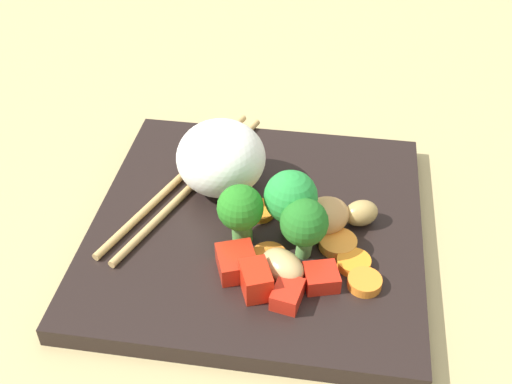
# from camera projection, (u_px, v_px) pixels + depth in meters

# --- Properties ---
(ground_plane) EXTENTS (1.10, 1.10, 0.02)m
(ground_plane) POSITION_uv_depth(u_px,v_px,m) (257.00, 244.00, 0.54)
(ground_plane) COLOR tan
(square_plate) EXTENTS (0.27, 0.27, 0.02)m
(square_plate) POSITION_uv_depth(u_px,v_px,m) (257.00, 228.00, 0.53)
(square_plate) COLOR black
(square_plate) RESTS_ON ground_plane
(rice_mound) EXTENTS (0.08, 0.08, 0.06)m
(rice_mound) POSITION_uv_depth(u_px,v_px,m) (221.00, 158.00, 0.53)
(rice_mound) COLOR white
(rice_mound) RESTS_ON square_plate
(broccoli_floret_0) EXTENTS (0.04, 0.04, 0.05)m
(broccoli_floret_0) POSITION_uv_depth(u_px,v_px,m) (304.00, 224.00, 0.47)
(broccoli_floret_0) COLOR #68AA53
(broccoli_floret_0) RESTS_ON square_plate
(broccoli_floret_1) EXTENTS (0.04, 0.04, 0.05)m
(broccoli_floret_1) POSITION_uv_depth(u_px,v_px,m) (240.00, 210.00, 0.48)
(broccoli_floret_1) COLOR #579843
(broccoli_floret_1) RESTS_ON square_plate
(broccoli_floret_2) EXTENTS (0.04, 0.04, 0.06)m
(broccoli_floret_2) POSITION_uv_depth(u_px,v_px,m) (291.00, 198.00, 0.49)
(broccoli_floret_2) COLOR #73BB5B
(broccoli_floret_2) RESTS_ON square_plate
(carrot_slice_0) EXTENTS (0.03, 0.03, 0.01)m
(carrot_slice_0) POSITION_uv_depth(u_px,v_px,m) (365.00, 282.00, 0.46)
(carrot_slice_0) COLOR orange
(carrot_slice_0) RESTS_ON square_plate
(carrot_slice_1) EXTENTS (0.04, 0.04, 0.01)m
(carrot_slice_1) POSITION_uv_depth(u_px,v_px,m) (263.00, 211.00, 0.53)
(carrot_slice_1) COLOR orange
(carrot_slice_1) RESTS_ON square_plate
(carrot_slice_2) EXTENTS (0.03, 0.03, 0.01)m
(carrot_slice_2) POSITION_uv_depth(u_px,v_px,m) (338.00, 243.00, 0.49)
(carrot_slice_2) COLOR orange
(carrot_slice_2) RESTS_ON square_plate
(carrot_slice_3) EXTENTS (0.04, 0.04, 0.01)m
(carrot_slice_3) POSITION_uv_depth(u_px,v_px,m) (354.00, 263.00, 0.48)
(carrot_slice_3) COLOR orange
(carrot_slice_3) RESTS_ON square_plate
(carrot_slice_4) EXTENTS (0.03, 0.03, 0.01)m
(carrot_slice_4) POSITION_uv_depth(u_px,v_px,m) (269.00, 256.00, 0.49)
(carrot_slice_4) COLOR orange
(carrot_slice_4) RESTS_ON square_plate
(pepper_chunk_0) EXTENTS (0.03, 0.03, 0.01)m
(pepper_chunk_0) POSITION_uv_depth(u_px,v_px,m) (321.00, 278.00, 0.46)
(pepper_chunk_0) COLOR red
(pepper_chunk_0) RESTS_ON square_plate
(pepper_chunk_1) EXTENTS (0.03, 0.03, 0.02)m
(pepper_chunk_1) POSITION_uv_depth(u_px,v_px,m) (256.00, 280.00, 0.46)
(pepper_chunk_1) COLOR red
(pepper_chunk_1) RESTS_ON square_plate
(pepper_chunk_2) EXTENTS (0.03, 0.02, 0.01)m
(pepper_chunk_2) POSITION_uv_depth(u_px,v_px,m) (287.00, 295.00, 0.45)
(pepper_chunk_2) COLOR red
(pepper_chunk_2) RESTS_ON square_plate
(pepper_chunk_3) EXTENTS (0.04, 0.04, 0.02)m
(pepper_chunk_3) POSITION_uv_depth(u_px,v_px,m) (237.00, 262.00, 0.47)
(pepper_chunk_3) COLOR red
(pepper_chunk_3) RESTS_ON square_plate
(chicken_piece_0) EXTENTS (0.03, 0.03, 0.02)m
(chicken_piece_0) POSITION_uv_depth(u_px,v_px,m) (361.00, 213.00, 0.51)
(chicken_piece_0) COLOR tan
(chicken_piece_0) RESTS_ON square_plate
(chicken_piece_1) EXTENTS (0.04, 0.04, 0.02)m
(chicken_piece_1) POSITION_uv_depth(u_px,v_px,m) (283.00, 266.00, 0.47)
(chicken_piece_1) COLOR tan
(chicken_piece_1) RESTS_ON square_plate
(chicken_piece_2) EXTENTS (0.03, 0.03, 0.02)m
(chicken_piece_2) POSITION_uv_depth(u_px,v_px,m) (296.00, 204.00, 0.52)
(chicken_piece_2) COLOR tan
(chicken_piece_2) RESTS_ON square_plate
(chicken_piece_3) EXTENTS (0.05, 0.05, 0.03)m
(chicken_piece_3) POSITION_uv_depth(u_px,v_px,m) (326.00, 217.00, 0.50)
(chicken_piece_3) COLOR tan
(chicken_piece_3) RESTS_ON square_plate
(chopstick_pair) EXTENTS (0.21, 0.10, 0.01)m
(chopstick_pair) POSITION_uv_depth(u_px,v_px,m) (187.00, 181.00, 0.55)
(chopstick_pair) COLOR tan
(chopstick_pair) RESTS_ON square_plate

